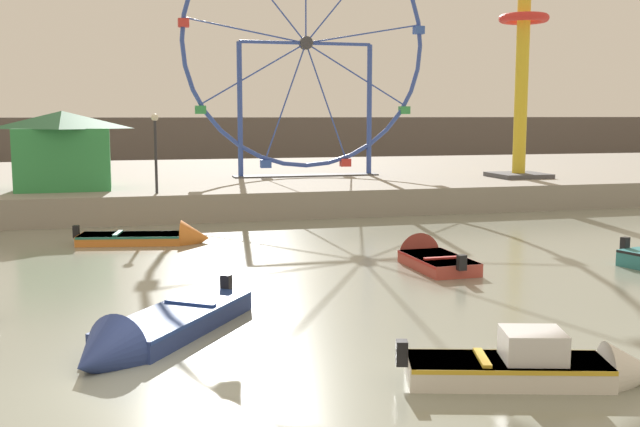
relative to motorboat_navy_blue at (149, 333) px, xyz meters
The scene contains 11 objects.
ground_plane 2.29m from the motorboat_navy_blue, 82.99° to the right, with size 240.00×240.00×0.00m, color gray.
quay_promenade 29.88m from the motorboat_navy_blue, 89.47° to the left, with size 110.00×25.90×1.25m, color gray.
distant_town_skyline 56.89m from the motorboat_navy_blue, 89.72° to the left, with size 140.00×3.00×4.40m, color #564C47.
motorboat_navy_blue is the anchor object (origin of this frame).
motorboat_faded_red 10.73m from the motorboat_navy_blue, 35.63° to the left, with size 1.59×3.84×1.41m.
motorboat_white_red_stripe 7.79m from the motorboat_navy_blue, 30.94° to the right, with size 4.61×2.28×1.27m.
motorboat_orange_hull 12.34m from the motorboat_navy_blue, 86.51° to the left, with size 4.94×2.24×1.32m.
ferris_wheel_blue_frame 28.20m from the motorboat_navy_blue, 69.58° to the left, with size 13.72×1.20×14.08m.
drop_tower_yellow_tower 30.89m from the motorboat_navy_blue, 46.48° to the left, with size 2.80×2.80×16.70m.
carnival_booth_green_kiosk 21.18m from the motorboat_navy_blue, 98.36° to the left, with size 4.52×3.24×3.58m.
promenade_lamp_near 18.34m from the motorboat_navy_blue, 86.97° to the left, with size 0.32×0.32×3.45m.
Camera 1 is at (-0.63, -12.89, 4.66)m, focal length 41.97 mm.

